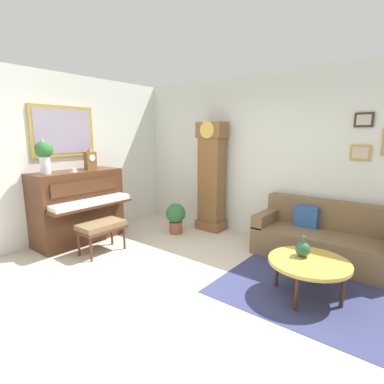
{
  "coord_description": "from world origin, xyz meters",
  "views": [
    {
      "loc": [
        2.31,
        -2.43,
        1.81
      ],
      "look_at": [
        -0.45,
        1.05,
        0.94
      ],
      "focal_mm": 27.83,
      "sensor_mm": 36.0,
      "label": 1
    }
  ],
  "objects_px": {
    "grandfather_clock": "(211,180)",
    "potted_plant": "(176,216)",
    "piano": "(79,206)",
    "green_jug": "(303,249)",
    "mantel_clock": "(90,159)",
    "couch": "(324,239)",
    "piano_bench": "(101,227)",
    "flower_vase": "(44,153)",
    "teacup": "(74,170)",
    "coffee_table": "(309,263)"
  },
  "relations": [
    {
      "from": "grandfather_clock",
      "to": "potted_plant",
      "type": "bearing_deg",
      "value": -122.08
    },
    {
      "from": "piano",
      "to": "green_jug",
      "type": "bearing_deg",
      "value": 10.66
    },
    {
      "from": "mantel_clock",
      "to": "piano",
      "type": "bearing_deg",
      "value": -90.46
    },
    {
      "from": "grandfather_clock",
      "to": "green_jug",
      "type": "height_order",
      "value": "grandfather_clock"
    },
    {
      "from": "couch",
      "to": "piano_bench",
      "type": "bearing_deg",
      "value": -146.1
    },
    {
      "from": "flower_vase",
      "to": "grandfather_clock",
      "type": "bearing_deg",
      "value": 59.73
    },
    {
      "from": "mantel_clock",
      "to": "potted_plant",
      "type": "bearing_deg",
      "value": 45.09
    },
    {
      "from": "grandfather_clock",
      "to": "teacup",
      "type": "bearing_deg",
      "value": -122.81
    },
    {
      "from": "piano",
      "to": "flower_vase",
      "type": "xyz_separation_m",
      "value": [
        0.0,
        -0.49,
        0.91
      ]
    },
    {
      "from": "couch",
      "to": "potted_plant",
      "type": "xyz_separation_m",
      "value": [
        -2.46,
        -0.46,
        0.01
      ]
    },
    {
      "from": "grandfather_clock",
      "to": "flower_vase",
      "type": "distance_m",
      "value": 2.83
    },
    {
      "from": "grandfather_clock",
      "to": "mantel_clock",
      "type": "relative_size",
      "value": 5.34
    },
    {
      "from": "piano",
      "to": "couch",
      "type": "bearing_deg",
      "value": 26.88
    },
    {
      "from": "grandfather_clock",
      "to": "teacup",
      "type": "distance_m",
      "value": 2.4
    },
    {
      "from": "piano",
      "to": "green_jug",
      "type": "height_order",
      "value": "piano"
    },
    {
      "from": "piano",
      "to": "grandfather_clock",
      "type": "relative_size",
      "value": 0.71
    },
    {
      "from": "couch",
      "to": "teacup",
      "type": "xyz_separation_m",
      "value": [
        -3.38,
        -1.87,
        0.92
      ]
    },
    {
      "from": "grandfather_clock",
      "to": "potted_plant",
      "type": "xyz_separation_m",
      "value": [
        -0.37,
        -0.59,
        -0.64
      ]
    },
    {
      "from": "coffee_table",
      "to": "green_jug",
      "type": "distance_m",
      "value": 0.17
    },
    {
      "from": "mantel_clock",
      "to": "teacup",
      "type": "relative_size",
      "value": 3.28
    },
    {
      "from": "coffee_table",
      "to": "mantel_clock",
      "type": "xyz_separation_m",
      "value": [
        -3.64,
        -0.32,
        0.98
      ]
    },
    {
      "from": "mantel_clock",
      "to": "teacup",
      "type": "distance_m",
      "value": 0.42
    },
    {
      "from": "grandfather_clock",
      "to": "potted_plant",
      "type": "distance_m",
      "value": 0.95
    },
    {
      "from": "couch",
      "to": "teacup",
      "type": "relative_size",
      "value": 16.38
    },
    {
      "from": "piano_bench",
      "to": "teacup",
      "type": "relative_size",
      "value": 6.03
    },
    {
      "from": "couch",
      "to": "piano",
      "type": "bearing_deg",
      "value": -153.12
    },
    {
      "from": "grandfather_clock",
      "to": "flower_vase",
      "type": "relative_size",
      "value": 3.5
    },
    {
      "from": "piano",
      "to": "mantel_clock",
      "type": "xyz_separation_m",
      "value": [
        0.0,
        0.28,
        0.77
      ]
    },
    {
      "from": "flower_vase",
      "to": "mantel_clock",
      "type": "bearing_deg",
      "value": 89.96
    },
    {
      "from": "potted_plant",
      "to": "green_jug",
      "type": "bearing_deg",
      "value": -14.35
    },
    {
      "from": "mantel_clock",
      "to": "green_jug",
      "type": "relative_size",
      "value": 1.58
    },
    {
      "from": "flower_vase",
      "to": "piano_bench",
      "type": "bearing_deg",
      "value": 29.31
    },
    {
      "from": "grandfather_clock",
      "to": "coffee_table",
      "type": "relative_size",
      "value": 2.31
    },
    {
      "from": "piano",
      "to": "mantel_clock",
      "type": "bearing_deg",
      "value": 89.54
    },
    {
      "from": "teacup",
      "to": "potted_plant",
      "type": "xyz_separation_m",
      "value": [
        0.92,
        1.41,
        -0.91
      ]
    },
    {
      "from": "grandfather_clock",
      "to": "green_jug",
      "type": "xyz_separation_m",
      "value": [
        2.14,
        -1.24,
        -0.45
      ]
    },
    {
      "from": "coffee_table",
      "to": "green_jug",
      "type": "relative_size",
      "value": 3.67
    },
    {
      "from": "grandfather_clock",
      "to": "teacup",
      "type": "relative_size",
      "value": 17.5
    },
    {
      "from": "coffee_table",
      "to": "flower_vase",
      "type": "xyz_separation_m",
      "value": [
        -3.64,
        -1.09,
        1.12
      ]
    },
    {
      "from": "potted_plant",
      "to": "flower_vase",
      "type": "bearing_deg",
      "value": -119.66
    },
    {
      "from": "mantel_clock",
      "to": "teacup",
      "type": "xyz_separation_m",
      "value": [
        0.11,
        -0.38,
        -0.15
      ]
    },
    {
      "from": "green_jug",
      "to": "flower_vase",
      "type": "bearing_deg",
      "value": -161.86
    },
    {
      "from": "teacup",
      "to": "potted_plant",
      "type": "height_order",
      "value": "teacup"
    },
    {
      "from": "piano",
      "to": "grandfather_clock",
      "type": "bearing_deg",
      "value": 53.65
    },
    {
      "from": "piano",
      "to": "coffee_table",
      "type": "height_order",
      "value": "piano"
    },
    {
      "from": "piano_bench",
      "to": "coffee_table",
      "type": "height_order",
      "value": "piano_bench"
    },
    {
      "from": "piano",
      "to": "piano_bench",
      "type": "xyz_separation_m",
      "value": [
        0.74,
        -0.08,
        -0.21
      ]
    },
    {
      "from": "mantel_clock",
      "to": "flower_vase",
      "type": "bearing_deg",
      "value": -90.04
    },
    {
      "from": "piano_bench",
      "to": "grandfather_clock",
      "type": "xyz_separation_m",
      "value": [
        0.66,
        1.98,
        0.56
      ]
    },
    {
      "from": "grandfather_clock",
      "to": "coffee_table",
      "type": "xyz_separation_m",
      "value": [
        2.24,
        -1.31,
        -0.56
      ]
    }
  ]
}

